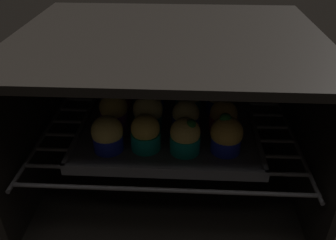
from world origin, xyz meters
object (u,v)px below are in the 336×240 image
object	(u,v)px
muffin_row0_col1	(146,133)
muffin_row2_col3	(219,100)
muffin_row0_col0	(108,135)
muffin_row2_col0	(119,95)
muffin_row1_col3	(223,117)
muffin_row1_col1	(148,113)
muffin_row0_col2	(185,136)
muffin_row2_col1	(151,99)
muffin_row1_col2	(186,117)
muffin_row2_col2	(188,97)
muffin_row0_col3	(226,135)
baking_tray	(168,130)
muffin_row1_col0	(114,111)

from	to	relation	value
muffin_row0_col1	muffin_row2_col3	size ratio (longest dim) A/B	0.99
muffin_row0_col0	muffin_row2_col0	world-z (taller)	muffin_row2_col0
muffin_row0_col1	muffin_row1_col3	distance (cm)	17.23
muffin_row1_col1	muffin_row0_col0	bearing A→B (deg)	-131.38
muffin_row0_col2	muffin_row2_col3	bearing A→B (deg)	64.03
muffin_row2_col1	muffin_row2_col3	xyz separation A→B (cm)	(15.50, 0.21, 0.13)
muffin_row1_col2	muffin_row2_col3	distance (cm)	11.05
muffin_row0_col2	muffin_row1_col3	world-z (taller)	muffin_row0_col2
muffin_row0_col0	muffin_row1_col2	xyz separation A→B (cm)	(14.99, 7.63, -0.20)
muffin_row2_col1	muffin_row1_col1	bearing A→B (deg)	-90.07
muffin_row1_col3	muffin_row2_col2	size ratio (longest dim) A/B	0.87
muffin_row0_col2	muffin_row2_col1	world-z (taller)	muffin_row0_col2
muffin_row2_col0	muffin_row2_col2	bearing A→B (deg)	-1.08
muffin_row0_col1	muffin_row2_col2	size ratio (longest dim) A/B	0.94
muffin_row0_col2	muffin_row0_col3	distance (cm)	7.88
muffin_row2_col1	muffin_row2_col2	bearing A→B (deg)	1.67
baking_tray	muffin_row2_col3	distance (cm)	14.17
muffin_row1_col2	baking_tray	bearing A→B (deg)	174.11
muffin_row2_col0	muffin_row2_col1	bearing A→B (deg)	-4.12
muffin_row2_col2	muffin_row2_col3	bearing A→B (deg)	-0.24
muffin_row2_col0	muffin_row2_col1	size ratio (longest dim) A/B	1.11
muffin_row0_col3	muffin_row1_col3	size ratio (longest dim) A/B	1.17
muffin_row0_col2	muffin_row1_col3	size ratio (longest dim) A/B	1.11
muffin_row1_col3	muffin_row0_col1	bearing A→B (deg)	-154.76
muffin_row2_col2	baking_tray	bearing A→B (deg)	-118.67
baking_tray	muffin_row0_col1	distance (cm)	9.19
muffin_row0_col0	muffin_row1_col2	distance (cm)	16.82
muffin_row2_col0	muffin_row1_col0	bearing A→B (deg)	-88.40
baking_tray	muffin_row1_col1	bearing A→B (deg)	-179.95
muffin_row0_col2	muffin_row2_col3	size ratio (longest dim) A/B	1.01
baking_tray	muffin_row2_col0	size ratio (longest dim) A/B	4.92
muffin_row1_col1	muffin_row2_col0	xyz separation A→B (cm)	(-7.58, 7.99, -0.10)
muffin_row0_col0	muffin_row0_col1	size ratio (longest dim) A/B	0.98
muffin_row0_col2	muffin_row2_col2	size ratio (longest dim) A/B	0.96
muffin_row2_col2	muffin_row0_col3	bearing A→B (deg)	-63.83
muffin_row0_col3	muffin_row2_col3	distance (cm)	14.98
muffin_row1_col1	muffin_row2_col2	world-z (taller)	muffin_row1_col1
muffin_row1_col0	muffin_row1_col3	world-z (taller)	muffin_row1_col0
muffin_row0_col1	muffin_row0_col2	world-z (taller)	muffin_row0_col2
muffin_row1_col1	muffin_row0_col2	bearing A→B (deg)	-44.99
muffin_row0_col0	muffin_row2_col1	world-z (taller)	muffin_row0_col0
muffin_row2_col2	muffin_row1_col2	bearing A→B (deg)	-93.35
muffin_row0_col1	muffin_row2_col2	world-z (taller)	muffin_row2_col2
baking_tray	muffin_row2_col0	xyz separation A→B (cm)	(-11.78, 7.99, 4.18)
muffin_row1_col0	muffin_row1_col3	distance (cm)	23.19
muffin_row1_col0	muffin_row2_col0	size ratio (longest dim) A/B	1.04
muffin_row0_col3	muffin_row1_col3	world-z (taller)	muffin_row0_col3
muffin_row2_col0	muffin_row0_col2	bearing A→B (deg)	-45.75
muffin_row0_col0	muffin_row1_col1	world-z (taller)	muffin_row1_col1
muffin_row0_col1	muffin_row2_col3	bearing A→B (deg)	44.33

